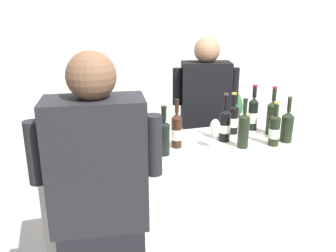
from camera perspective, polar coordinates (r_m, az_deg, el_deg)
wall_back at (r=4.78m, az=-8.64°, el=12.58°), size 8.00×0.10×2.80m
counter at (r=2.62m, az=2.32°, el=-13.11°), size 1.86×0.63×0.97m
wine_bottle_0 at (r=2.57m, az=18.74°, el=0.06°), size 0.08×0.08×0.32m
wine_bottle_1 at (r=2.47m, az=16.85°, el=-0.53°), size 0.07×0.07×0.30m
wine_bottle_2 at (r=2.76m, az=13.61°, el=1.99°), size 0.07×0.07×0.35m
wine_bottle_3 at (r=2.33m, az=-5.52°, el=-0.71°), size 0.07×0.07×0.34m
wine_bottle_4 at (r=2.33m, az=1.41°, el=-0.68°), size 0.07×0.07×0.33m
wine_bottle_5 at (r=2.65m, az=10.46°, el=1.19°), size 0.08×0.08×0.31m
wine_bottle_6 at (r=2.49m, az=9.15°, el=0.25°), size 0.08×0.08×0.34m
wine_bottle_7 at (r=2.28m, az=-8.43°, el=-1.27°), size 0.08×0.08×0.34m
wine_bottle_8 at (r=2.38m, az=12.15°, el=-0.50°), size 0.07×0.07×0.33m
wine_bottle_9 at (r=2.37m, az=-12.86°, el=-0.84°), size 0.08×0.08×0.33m
wine_bottle_10 at (r=2.70m, az=16.53°, el=1.53°), size 0.08×0.08×0.36m
wine_bottle_11 at (r=2.21m, az=-0.67°, el=-1.66°), size 0.07×0.07×0.32m
wine_glass at (r=2.33m, az=7.62°, el=-0.45°), size 0.07×0.07×0.20m
ice_bucket at (r=2.09m, az=-12.79°, el=-3.57°), size 0.21×0.21×0.23m
person_server at (r=3.19m, az=5.89°, el=-1.00°), size 0.56×0.34×1.64m
person_guest at (r=1.82m, az=-10.69°, el=-16.31°), size 0.60×0.30×1.69m
potted_shrub at (r=4.04m, az=7.07°, el=2.45°), size 0.60×0.61×1.11m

